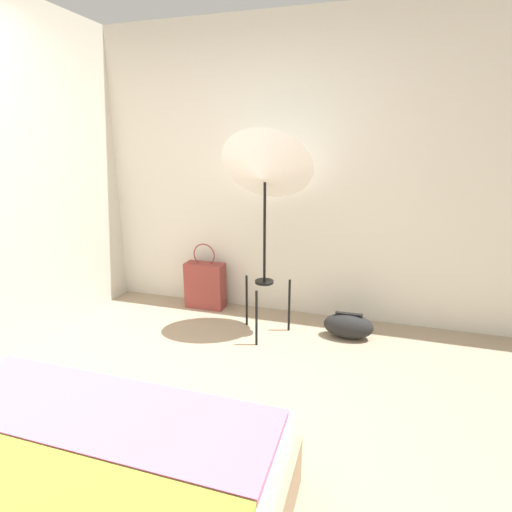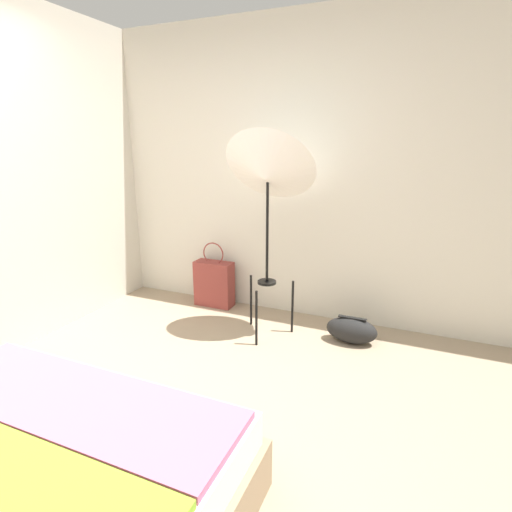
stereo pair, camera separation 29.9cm
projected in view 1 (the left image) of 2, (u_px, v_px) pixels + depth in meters
ground_plane at (114, 469)px, 1.98m from camera, size 14.00×14.00×0.00m
wall_back at (249, 172)px, 3.63m from camera, size 8.00×0.05×2.60m
wall_side_left at (16, 179)px, 2.94m from camera, size 0.05×8.00×2.60m
photo_umbrella at (265, 174)px, 3.04m from camera, size 0.72×0.59×1.66m
tote_bag at (205, 285)px, 3.88m from camera, size 0.38×0.16×0.64m
duffel_bag at (348, 326)px, 3.29m from camera, size 0.41×0.21×0.22m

